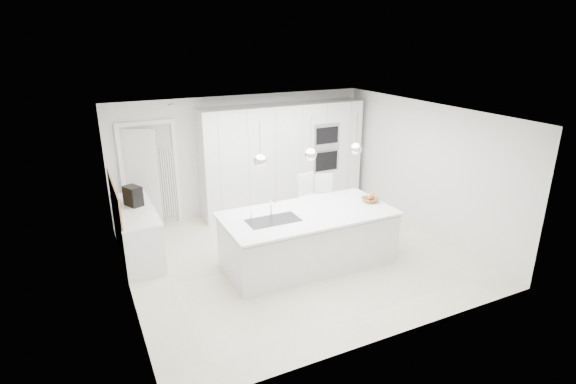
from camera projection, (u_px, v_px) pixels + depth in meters
name	position (u px, v px, depth m)	size (l,w,h in m)	color
floor	(295.00, 256.00, 7.85)	(5.50, 5.50, 0.00)	beige
wall_back	(243.00, 154.00, 9.56)	(5.50, 5.50, 0.00)	silver
wall_left	(121.00, 217.00, 6.30)	(5.00, 5.00, 0.00)	silver
ceiling	(296.00, 113.00, 7.02)	(5.50, 5.50, 0.00)	white
tall_cabinets	(283.00, 158.00, 9.66)	(3.60, 0.60, 2.30)	silver
oven_stack	(327.00, 148.00, 9.70)	(0.62, 0.04, 1.05)	#A5A5A8
doorway_frame	(151.00, 177.00, 8.80)	(1.11, 0.08, 2.13)	white
hallway_door	(138.00, 180.00, 8.67)	(0.82, 0.04, 2.00)	white
radiator	(168.00, 183.00, 8.99)	(0.32, 0.04, 1.40)	white
left_base_cabinets	(137.00, 234.00, 7.72)	(0.60, 1.80, 0.86)	silver
left_worktop	(134.00, 209.00, 7.57)	(0.62, 1.82, 0.04)	white
oak_backsplash	(114.00, 197.00, 7.36)	(0.02, 1.80, 0.50)	olive
island_base	(309.00, 240.00, 7.49)	(2.80, 1.20, 0.86)	silver
island_worktop	(308.00, 214.00, 7.39)	(2.84, 1.40, 0.04)	white
island_sink	(273.00, 225.00, 7.10)	(0.84, 0.44, 0.18)	#3F3F42
island_tap	(271.00, 207.00, 7.21)	(0.02, 0.02, 0.30)	white
pendant_left	(260.00, 161.00, 6.66)	(0.20, 0.20, 0.20)	white
pendant_mid	(310.00, 154.00, 7.00)	(0.20, 0.20, 0.20)	white
pendant_right	(356.00, 149.00, 7.35)	(0.20, 0.20, 0.20)	white
fruit_bowl	(370.00, 200.00, 7.84)	(0.30, 0.30, 0.07)	olive
espresso_machine	(133.00, 196.00, 7.64)	(0.20, 0.32, 0.34)	black
bar_stool_left	(309.00, 206.00, 8.49)	(0.39, 0.55, 1.19)	white
bar_stool_right	(327.00, 204.00, 8.68)	(0.37, 0.52, 1.13)	white
apple_a	(370.00, 198.00, 7.81)	(0.08, 0.08, 0.08)	#A51D2E
apple_b	(372.00, 198.00, 7.83)	(0.08, 0.08, 0.08)	#A51D2E
banana_bunch	(372.00, 195.00, 7.81)	(0.22, 0.22, 0.03)	gold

